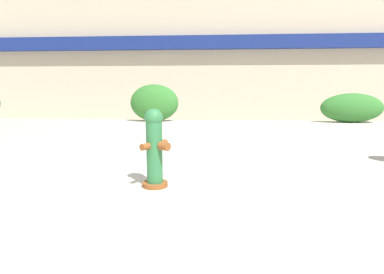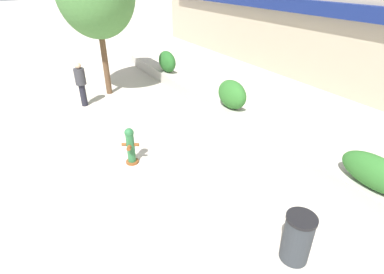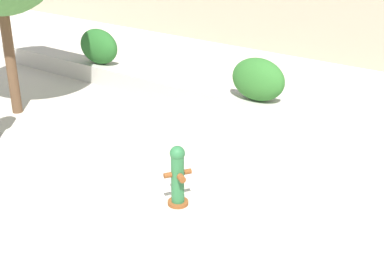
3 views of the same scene
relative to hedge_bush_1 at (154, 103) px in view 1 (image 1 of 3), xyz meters
The scene contains 5 objects.
building_facade 6.69m from the hedge_bush_1, 90.70° to the left, with size 30.00×1.36×8.00m.
planter_wall_low 0.75m from the hedge_bush_1, behind, with size 18.00×0.70×0.50m, color #B7B2A8.
hedge_bush_1 is the anchor object (origin of this frame).
hedge_bush_2 5.14m from the hedge_bush_1, ahead, with size 1.58×0.61×0.75m, color #2D6B28.
fire_hydrant 4.12m from the hedge_bush_1, 79.04° to the right, with size 0.49×0.49×1.08m.
Camera 1 is at (1.64, -1.98, 1.31)m, focal length 28.00 mm.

